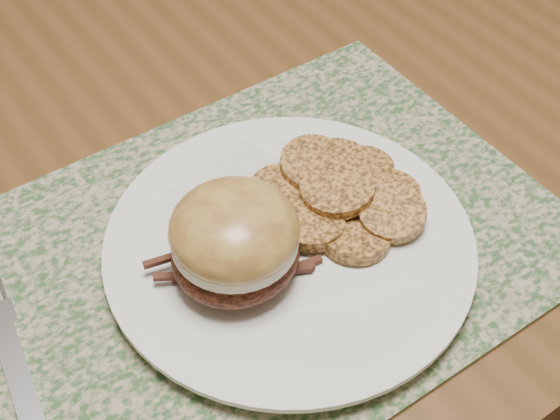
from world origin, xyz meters
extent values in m
plane|color=brown|center=(0.00, 0.00, 0.00)|extent=(3.50, 3.50, 0.00)
cube|color=brown|center=(0.00, 0.00, 0.73)|extent=(1.50, 0.90, 0.04)
cube|color=#30522A|center=(-0.26, -0.23, 0.75)|extent=(0.45, 0.33, 0.00)
cylinder|color=white|center=(-0.24, -0.25, 0.76)|extent=(0.26, 0.26, 0.02)
ellipsoid|color=black|center=(-0.29, -0.25, 0.79)|extent=(0.12, 0.12, 0.04)
cylinder|color=beige|center=(-0.29, -0.25, 0.81)|extent=(0.11, 0.11, 0.01)
ellipsoid|color=#A88037|center=(-0.29, -0.25, 0.82)|extent=(0.11, 0.11, 0.05)
cylinder|color=#B17434|center=(-0.22, -0.21, 0.77)|extent=(0.07, 0.07, 0.01)
cylinder|color=#B17434|center=(-0.19, -0.20, 0.78)|extent=(0.08, 0.08, 0.02)
cylinder|color=#B17434|center=(-0.16, -0.23, 0.77)|extent=(0.07, 0.07, 0.02)
cylinder|color=#B17434|center=(-0.23, -0.25, 0.78)|extent=(0.06, 0.06, 0.01)
cylinder|color=#B17434|center=(-0.19, -0.24, 0.79)|extent=(0.08, 0.08, 0.02)
cylinder|color=#B17434|center=(-0.16, -0.26, 0.78)|extent=(0.06, 0.06, 0.01)
cylinder|color=#B17434|center=(-0.20, -0.28, 0.77)|extent=(0.08, 0.08, 0.02)
cylinder|color=#B17434|center=(-0.17, -0.28, 0.78)|extent=(0.07, 0.07, 0.02)
cylinder|color=#B17434|center=(-0.18, -0.22, 0.78)|extent=(0.07, 0.07, 0.02)
cube|color=silver|center=(-0.45, -0.26, 0.76)|extent=(0.03, 0.13, 0.00)
camera|label=1|loc=(-0.46, -0.55, 1.21)|focal=50.00mm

